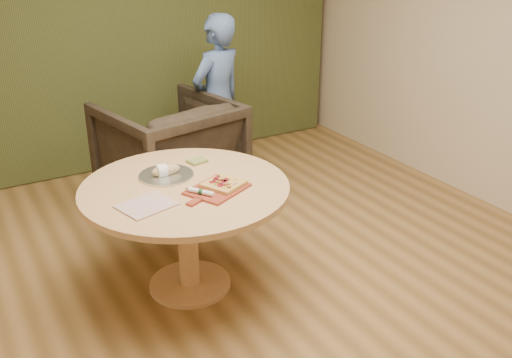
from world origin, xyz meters
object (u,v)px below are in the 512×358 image
at_px(pizza_paddle, 216,190).
at_px(armchair, 169,148).
at_px(bread_roll, 165,170).
at_px(pedestal_table, 186,205).
at_px(flatbread_pizza, 224,184).
at_px(serving_tray, 166,175).
at_px(person_standing, 218,102).
at_px(cutlery_roll, 201,192).

bearing_deg(pizza_paddle, armchair, 54.13).
bearing_deg(pizza_paddle, bread_roll, 91.89).
height_order(pedestal_table, pizza_paddle, pizza_paddle).
relative_size(pizza_paddle, flatbread_pizza, 1.61).
relative_size(flatbread_pizza, serving_tray, 0.83).
relative_size(serving_tray, person_standing, 0.23).
height_order(cutlery_roll, person_standing, person_standing).
distance_m(pizza_paddle, serving_tray, 0.41).
relative_size(serving_tray, bread_roll, 1.84).
xyz_separation_m(flatbread_pizza, bread_roll, (-0.25, 0.34, 0.02)).
bearing_deg(bread_roll, cutlery_roll, -78.59).
distance_m(pizza_paddle, flatbread_pizza, 0.07).
xyz_separation_m(pizza_paddle, cutlery_roll, (-0.11, -0.02, 0.02)).
xyz_separation_m(serving_tray, bread_roll, (-0.01, 0.00, 0.04)).
bearing_deg(person_standing, pizza_paddle, 43.34).
xyz_separation_m(serving_tray, person_standing, (1.01, 1.27, 0.03)).
relative_size(pedestal_table, serving_tray, 3.71).
xyz_separation_m(bread_roll, armchair, (0.44, 1.06, -0.28)).
bearing_deg(pedestal_table, cutlery_roll, -83.39).
distance_m(pedestal_table, cutlery_roll, 0.26).
bearing_deg(flatbread_pizza, person_standing, 64.68).
height_order(bread_roll, armchair, armchair).
relative_size(serving_tray, armchair, 0.35).
xyz_separation_m(pizza_paddle, armchair, (0.25, 1.43, -0.24)).
distance_m(cutlery_roll, person_standing, 1.90).
distance_m(cutlery_roll, serving_tray, 0.39).
bearing_deg(person_standing, flatbread_pizza, 44.85).
bearing_deg(flatbread_pizza, pizza_paddle, -163.31).
distance_m(bread_roll, person_standing, 1.62).
height_order(flatbread_pizza, armchair, armchair).
distance_m(pizza_paddle, bread_roll, 0.41).
xyz_separation_m(flatbread_pizza, cutlery_roll, (-0.17, -0.04, 0.00)).
height_order(serving_tray, bread_roll, bread_roll).
height_order(pizza_paddle, flatbread_pizza, flatbread_pizza).
bearing_deg(armchair, bread_roll, 56.25).
distance_m(armchair, person_standing, 0.66).
bearing_deg(bread_roll, pedestal_table, -73.86).
relative_size(cutlery_roll, person_standing, 0.11).
xyz_separation_m(armchair, person_standing, (0.57, 0.20, 0.27)).
height_order(pedestal_table, armchair, armchair).
bearing_deg(pedestal_table, bread_roll, 106.14).
distance_m(flatbread_pizza, bread_roll, 0.43).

